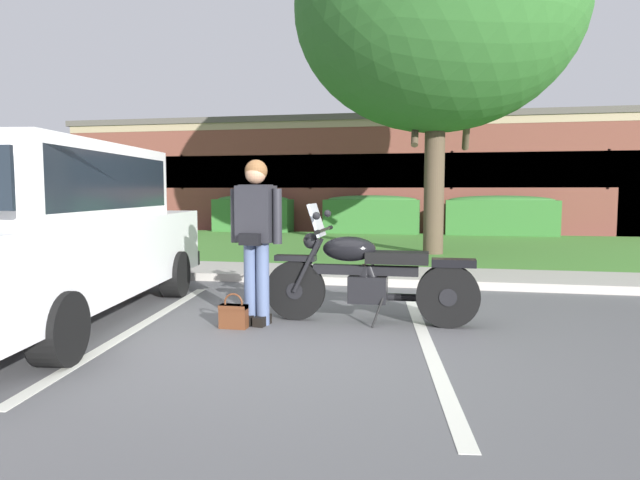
{
  "coord_description": "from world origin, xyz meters",
  "views": [
    {
      "loc": [
        1.18,
        -4.94,
        1.39
      ],
      "look_at": [
        -0.04,
        1.06,
        0.85
      ],
      "focal_mm": 31.58,
      "sensor_mm": 36.0,
      "label": 1
    }
  ],
  "objects_px": {
    "hedge_left": "(253,213)",
    "brick_building": "(448,177)",
    "handbag": "(234,314)",
    "parked_suv_adjacent": "(44,232)",
    "motorcycle": "(378,277)",
    "hedge_center_left": "(372,214)",
    "shade_tree": "(437,10)",
    "rider_person": "(256,229)",
    "hedge_center_right": "(501,215)"
  },
  "relations": [
    {
      "from": "hedge_left",
      "to": "hedge_center_left",
      "type": "height_order",
      "value": "same"
    },
    {
      "from": "hedge_left",
      "to": "brick_building",
      "type": "xyz_separation_m",
      "value": [
        6.32,
        6.22,
        1.29
      ]
    },
    {
      "from": "hedge_center_right",
      "to": "hedge_center_left",
      "type": "bearing_deg",
      "value": -180.0
    },
    {
      "from": "brick_building",
      "to": "rider_person",
      "type": "bearing_deg",
      "value": -97.21
    },
    {
      "from": "motorcycle",
      "to": "handbag",
      "type": "height_order",
      "value": "motorcycle"
    },
    {
      "from": "motorcycle",
      "to": "brick_building",
      "type": "relative_size",
      "value": 0.08
    },
    {
      "from": "shade_tree",
      "to": "hedge_center_right",
      "type": "distance_m",
      "value": 7.34
    },
    {
      "from": "rider_person",
      "to": "handbag",
      "type": "relative_size",
      "value": 4.74
    },
    {
      "from": "motorcycle",
      "to": "brick_building",
      "type": "height_order",
      "value": "brick_building"
    },
    {
      "from": "shade_tree",
      "to": "brick_building",
      "type": "bearing_deg",
      "value": 87.42
    },
    {
      "from": "rider_person",
      "to": "brick_building",
      "type": "bearing_deg",
      "value": 82.79
    },
    {
      "from": "hedge_center_right",
      "to": "brick_building",
      "type": "height_order",
      "value": "brick_building"
    },
    {
      "from": "parked_suv_adjacent",
      "to": "hedge_left",
      "type": "relative_size",
      "value": 1.99
    },
    {
      "from": "parked_suv_adjacent",
      "to": "hedge_center_left",
      "type": "distance_m",
      "value": 12.61
    },
    {
      "from": "hedge_left",
      "to": "hedge_center_left",
      "type": "relative_size",
      "value": 0.86
    },
    {
      "from": "handbag",
      "to": "hedge_center_left",
      "type": "height_order",
      "value": "hedge_center_left"
    },
    {
      "from": "hedge_center_left",
      "to": "hedge_center_right",
      "type": "height_order",
      "value": "same"
    },
    {
      "from": "hedge_center_right",
      "to": "brick_building",
      "type": "bearing_deg",
      "value": 103.03
    },
    {
      "from": "motorcycle",
      "to": "shade_tree",
      "type": "height_order",
      "value": "shade_tree"
    },
    {
      "from": "shade_tree",
      "to": "brick_building",
      "type": "height_order",
      "value": "shade_tree"
    },
    {
      "from": "parked_suv_adjacent",
      "to": "brick_building",
      "type": "xyz_separation_m",
      "value": [
        4.49,
        18.65,
        0.99
      ]
    },
    {
      "from": "handbag",
      "to": "parked_suv_adjacent",
      "type": "distance_m",
      "value": 2.17
    },
    {
      "from": "hedge_left",
      "to": "hedge_center_right",
      "type": "height_order",
      "value": "same"
    },
    {
      "from": "rider_person",
      "to": "shade_tree",
      "type": "xyz_separation_m",
      "value": [
        1.78,
        6.53,
        4.07
      ]
    },
    {
      "from": "rider_person",
      "to": "hedge_center_left",
      "type": "height_order",
      "value": "rider_person"
    },
    {
      "from": "shade_tree",
      "to": "hedge_center_right",
      "type": "relative_size",
      "value": 2.34
    },
    {
      "from": "rider_person",
      "to": "handbag",
      "type": "bearing_deg",
      "value": -129.78
    },
    {
      "from": "hedge_left",
      "to": "shade_tree",
      "type": "bearing_deg",
      "value": -43.62
    },
    {
      "from": "handbag",
      "to": "hedge_left",
      "type": "relative_size",
      "value": 0.14
    },
    {
      "from": "hedge_center_left",
      "to": "brick_building",
      "type": "distance_m",
      "value": 6.81
    },
    {
      "from": "handbag",
      "to": "hedge_center_right",
      "type": "relative_size",
      "value": 0.11
    },
    {
      "from": "rider_person",
      "to": "brick_building",
      "type": "relative_size",
      "value": 0.06
    },
    {
      "from": "brick_building",
      "to": "parked_suv_adjacent",
      "type": "bearing_deg",
      "value": -103.55
    },
    {
      "from": "hedge_left",
      "to": "parked_suv_adjacent",
      "type": "bearing_deg",
      "value": -81.63
    },
    {
      "from": "motorcycle",
      "to": "rider_person",
      "type": "height_order",
      "value": "rider_person"
    },
    {
      "from": "rider_person",
      "to": "parked_suv_adjacent",
      "type": "height_order",
      "value": "parked_suv_adjacent"
    },
    {
      "from": "motorcycle",
      "to": "hedge_center_left",
      "type": "bearing_deg",
      "value": 96.58
    },
    {
      "from": "parked_suv_adjacent",
      "to": "shade_tree",
      "type": "height_order",
      "value": "shade_tree"
    },
    {
      "from": "hedge_center_left",
      "to": "brick_building",
      "type": "xyz_separation_m",
      "value": [
        2.44,
        6.22,
        1.29
      ]
    },
    {
      "from": "motorcycle",
      "to": "hedge_left",
      "type": "height_order",
      "value": "motorcycle"
    },
    {
      "from": "rider_person",
      "to": "parked_suv_adjacent",
      "type": "bearing_deg",
      "value": -170.1
    },
    {
      "from": "motorcycle",
      "to": "parked_suv_adjacent",
      "type": "bearing_deg",
      "value": -168.85
    },
    {
      "from": "handbag",
      "to": "parked_suv_adjacent",
      "type": "height_order",
      "value": "parked_suv_adjacent"
    },
    {
      "from": "hedge_left",
      "to": "brick_building",
      "type": "relative_size",
      "value": 0.09
    },
    {
      "from": "motorcycle",
      "to": "hedge_left",
      "type": "bearing_deg",
      "value": 114.01
    },
    {
      "from": "hedge_center_left",
      "to": "shade_tree",
      "type": "bearing_deg",
      "value": -70.9
    },
    {
      "from": "motorcycle",
      "to": "hedge_center_left",
      "type": "xyz_separation_m",
      "value": [
        -1.36,
        11.76,
        0.16
      ]
    },
    {
      "from": "motorcycle",
      "to": "hedge_center_left",
      "type": "height_order",
      "value": "motorcycle"
    },
    {
      "from": "handbag",
      "to": "parked_suv_adjacent",
      "type": "bearing_deg",
      "value": -175.19
    },
    {
      "from": "hedge_center_right",
      "to": "parked_suv_adjacent",
      "type": "bearing_deg",
      "value": -115.51
    }
  ]
}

